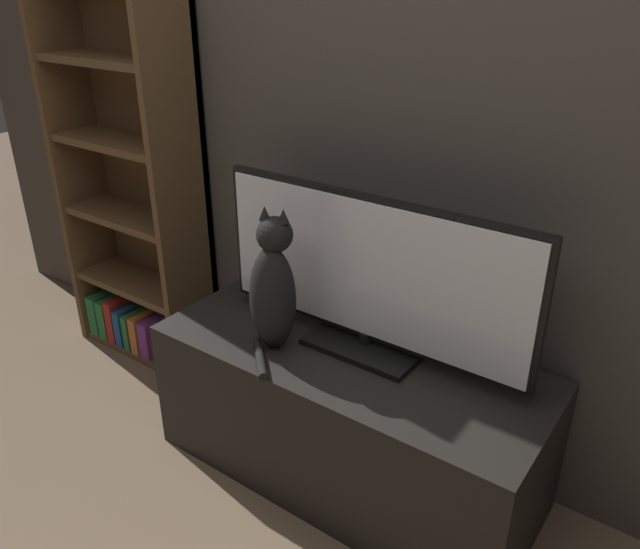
# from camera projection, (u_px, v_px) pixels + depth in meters

# --- Properties ---
(wall_back) EXTENTS (4.80, 0.05, 2.60)m
(wall_back) POSITION_uv_depth(u_px,v_px,m) (412.00, 85.00, 1.89)
(wall_back) COLOR #47423D
(wall_back) RESTS_ON ground_plane
(tv_stand) EXTENTS (1.30, 0.54, 0.50)m
(tv_stand) POSITION_uv_depth(u_px,v_px,m) (347.00, 415.00, 2.12)
(tv_stand) COLOR black
(tv_stand) RESTS_ON ground_plane
(tv) EXTENTS (1.10, 0.23, 0.52)m
(tv) POSITION_uv_depth(u_px,v_px,m) (369.00, 277.00, 1.94)
(tv) COLOR black
(tv) RESTS_ON tv_stand
(cat) EXTENTS (0.20, 0.27, 0.48)m
(cat) POSITION_uv_depth(u_px,v_px,m) (273.00, 289.00, 1.97)
(cat) COLOR black
(cat) RESTS_ON tv_stand
(bookshelf) EXTENTS (0.68, 0.28, 1.64)m
(bookshelf) POSITION_uv_depth(u_px,v_px,m) (136.00, 197.00, 2.69)
(bookshelf) COLOR brown
(bookshelf) RESTS_ON ground_plane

